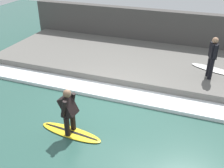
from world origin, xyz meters
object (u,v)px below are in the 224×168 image
object	(u,v)px
surfer_waiting_near	(212,56)
surfboard_waiting_near	(213,69)
surfboard_riding	(71,132)
surfer_riding	(69,109)

from	to	relation	value
surfer_waiting_near	surfboard_waiting_near	bearing A→B (deg)	-13.29
surfboard_riding	surfer_riding	xyz separation A→B (m)	(0.00, 0.00, 0.78)
surfboard_riding	surfer_riding	world-z (taller)	surfer_riding
surfer_riding	surfboard_waiting_near	distance (m)	6.14
surfboard_riding	surfer_waiting_near	world-z (taller)	surfer_waiting_near
surfboard_riding	surfer_waiting_near	bearing A→B (deg)	-39.36
surfer_waiting_near	surfboard_waiting_near	size ratio (longest dim) A/B	0.83
surfer_waiting_near	surfboard_waiting_near	xyz separation A→B (m)	(0.70, -0.17, -0.83)
surfboard_riding	surfer_riding	bearing A→B (deg)	0.00
surfboard_riding	surfer_waiting_near	size ratio (longest dim) A/B	1.27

